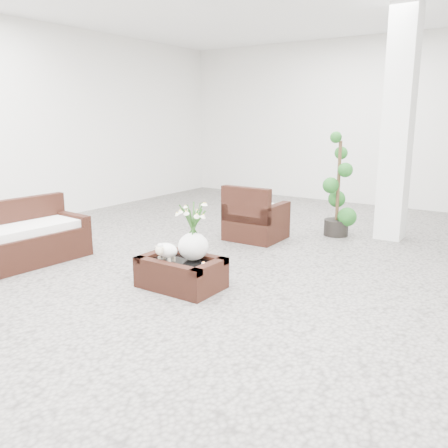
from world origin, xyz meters
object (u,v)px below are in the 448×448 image
Objects in this scene: armchair at (256,212)px; loveseat at (25,233)px; coffee_table at (181,274)px; topiary at (338,186)px.

armchair is 3.32m from loveseat.
coffee_table is 2.39m from armchair.
topiary is (0.56, 3.25, 0.65)m from coffee_table.
armchair is 0.56× the size of loveseat.
coffee_table is 0.59× the size of loveseat.
coffee_table is 1.05× the size of armchair.
armchair is 1.38m from topiary.
topiary is at bearing -33.37° from loveseat.
armchair is at bearing -29.88° from loveseat.
loveseat is 0.94× the size of topiary.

